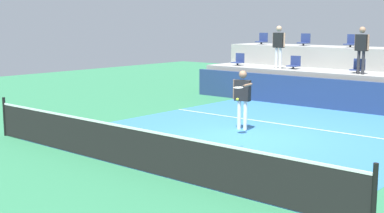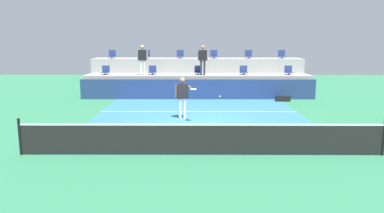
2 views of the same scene
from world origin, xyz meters
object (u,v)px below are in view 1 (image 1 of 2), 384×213
Objects in this scene: stadium_chair_lower_far_left at (239,60)px; stadium_chair_upper_far_left at (262,40)px; stadium_chair_upper_mid_left at (351,42)px; stadium_chair_upper_left at (304,41)px; spectator_in_white at (279,43)px; tennis_ball at (237,99)px; tennis_player at (242,94)px; spectator_leaning_on_rail at (362,46)px; stadium_chair_lower_left at (294,63)px; stadium_chair_lower_center at (358,67)px.

stadium_chair_upper_far_left is (0.02, 1.80, 0.85)m from stadium_chair_lower_far_left.
stadium_chair_upper_mid_left is at bearing 0.00° from stadium_chair_upper_far_left.
stadium_chair_upper_left is 0.30× the size of spectator_in_white.
stadium_chair_upper_left is 2.18m from spectator_in_white.
tennis_player is at bearing 122.70° from tennis_ball.
stadium_chair_upper_mid_left reaches higher than tennis_player.
stadium_chair_lower_far_left is at bearing -140.34° from stadium_chair_upper_left.
stadium_chair_upper_far_left is 0.30× the size of spectator_in_white.
stadium_chair_upper_mid_left is 0.31× the size of spectator_leaning_on_rail.
stadium_chair_upper_far_left is at bearing 180.00° from stadium_chair_upper_mid_left.
stadium_chair_upper_mid_left is 3.01m from spectator_in_white.
tennis_ball is (3.90, -10.29, -1.04)m from stadium_chair_upper_left.
stadium_chair_upper_mid_left is (4.28, 0.00, 0.00)m from stadium_chair_upper_far_left.
stadium_chair_lower_left and stadium_chair_lower_center have the same top height.
spectator_leaning_on_rail reaches higher than stadium_chair_upper_mid_left.
stadium_chair_lower_center is at bearing 6.88° from spectator_in_white.
stadium_chair_upper_far_left reaches higher than tennis_ball.
spectator_leaning_on_rail is (3.44, 0.00, -0.01)m from spectator_in_white.
stadium_chair_upper_far_left is 1.00× the size of stadium_chair_upper_mid_left.
stadium_chair_upper_far_left is at bearing 180.00° from stadium_chair_upper_left.
stadium_chair_upper_far_left is 6.05m from spectator_leaning_on_rail.
spectator_in_white is (2.23, -0.38, 0.82)m from stadium_chair_lower_far_left.
stadium_chair_lower_center is (5.41, 0.00, 0.00)m from stadium_chair_lower_far_left.
tennis_player is at bearing -72.89° from stadium_chair_lower_left.
stadium_chair_upper_left is (-3.24, 1.80, 0.85)m from stadium_chair_lower_center.
stadium_chair_lower_far_left is 1.99m from stadium_chair_upper_far_left.
stadium_chair_lower_far_left is 1.00× the size of stadium_chair_lower_center.
stadium_chair_lower_center is 0.31× the size of spectator_leaning_on_rail.
stadium_chair_lower_far_left is 0.30× the size of spectator_in_white.
stadium_chair_upper_left and stadium_chair_upper_mid_left have the same top height.
stadium_chair_upper_left is at bearing 147.96° from spectator_leaning_on_rail.
tennis_ball is (0.67, -8.49, -0.19)m from stadium_chair_lower_center.
stadium_chair_upper_left is at bearing 39.66° from stadium_chair_lower_far_left.
tennis_player is at bearing -99.30° from spectator_leaning_on_rail.
spectator_in_white is 3.44m from spectator_leaning_on_rail.
stadium_chair_lower_left is at bearing 0.00° from stadium_chair_lower_far_left.
stadium_chair_lower_left is at bearing 36.72° from spectator_in_white.
spectator_leaning_on_rail is 24.95× the size of tennis_ball.
stadium_chair_upper_left is at bearing 150.92° from stadium_chair_lower_center.
stadium_chair_lower_left is (2.74, 0.00, 0.00)m from stadium_chair_lower_far_left.
stadium_chair_lower_left is 2.53m from stadium_chair_upper_mid_left.
tennis_player reaches higher than tennis_ball.
tennis_ball is (3.34, -8.49, -0.19)m from stadium_chair_lower_left.
stadium_chair_lower_left is 3.05m from spectator_leaning_on_rail.
stadium_chair_lower_far_left is 0.30× the size of tennis_player.
stadium_chair_lower_left is at bearing -130.80° from stadium_chair_upper_mid_left.
stadium_chair_upper_left is at bearing 110.78° from tennis_ball.
stadium_chair_lower_center is 2.28m from stadium_chair_upper_mid_left.
tennis_ball is (0.41, -8.11, -1.00)m from spectator_leaning_on_rail.
stadium_chair_upper_left is 11.05m from tennis_ball.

